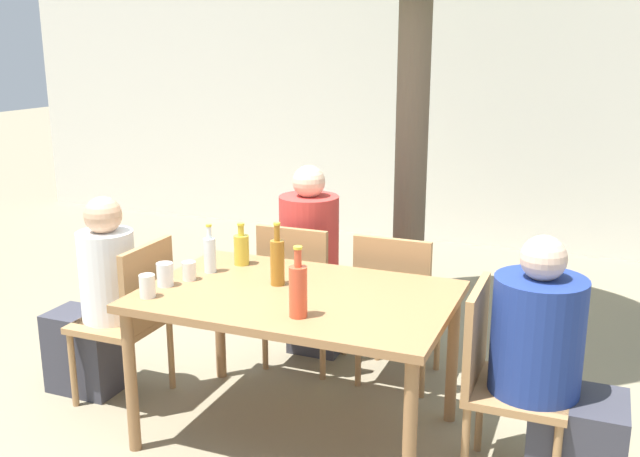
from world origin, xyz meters
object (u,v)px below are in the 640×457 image
patio_chair_2 (300,287)px  drinking_glass_1 (189,271)px  patio_chair_3 (396,300)px  soda_bottle_2 (298,290)px  drinking_glass_0 (165,274)px  dining_table_front (297,308)px  patio_chair_0 (132,312)px  water_bottle_3 (210,254)px  amber_bottle_1 (277,261)px  person_seated_0 (96,309)px  drinking_glass_2 (147,286)px  person_seated_2 (314,270)px  person_seated_1 (554,380)px  patio_chair_1 (499,373)px  oil_cruet_0 (241,249)px

patio_chair_2 → drinking_glass_1: bearing=69.0°
patio_chair_3 → soda_bottle_2: 1.09m
drinking_glass_0 → dining_table_front: bearing=13.2°
patio_chair_0 → water_bottle_3: 0.57m
amber_bottle_1 → patio_chair_0: bearing=-175.2°
patio_chair_3 → amber_bottle_1: bearing=56.0°
person_seated_0 → drinking_glass_2: (0.59, -0.32, 0.32)m
person_seated_2 → drinking_glass_1: size_ratio=12.92×
person_seated_1 → patio_chair_2: bearing=64.6°
dining_table_front → drinking_glass_2: size_ratio=13.50×
amber_bottle_1 → soda_bottle_2: (0.27, -0.36, 0.00)m
person_seated_2 → water_bottle_3: person_seated_2 is taller
amber_bottle_1 → person_seated_1: bearing=-3.0°
drinking_glass_1 → drinking_glass_2: drinking_glass_2 is taller
amber_bottle_1 → drinking_glass_1: amber_bottle_1 is taller
patio_chair_2 → amber_bottle_1: 0.77m
patio_chair_2 → drinking_glass_0: bearing=68.1°
patio_chair_1 → drinking_glass_0: size_ratio=7.75×
amber_bottle_1 → soda_bottle_2: bearing=-53.0°
oil_cruet_0 → person_seated_0: bearing=-158.3°
patio_chair_1 → soda_bottle_2: size_ratio=2.82×
patio_chair_0 → patio_chair_3: 1.48m
patio_chair_1 → oil_cruet_0: 1.52m
patio_chair_0 → patio_chair_1: (1.97, 0.00, 0.00)m
patio_chair_0 → soda_bottle_2: bearing=75.7°
dining_table_front → drinking_glass_0: 0.69m
person_seated_2 → soda_bottle_2: person_seated_2 is taller
patio_chair_0 → patio_chair_3: same height
amber_bottle_1 → oil_cruet_0: bearing=144.6°
person_seated_0 → drinking_glass_1: size_ratio=12.05×
patio_chair_2 → drinking_glass_0: 0.99m
patio_chair_3 → person_seated_0: size_ratio=0.79×
dining_table_front → person_seated_2: bearing=107.5°
patio_chair_1 → amber_bottle_1: 1.19m
soda_bottle_2 → water_bottle_3: size_ratio=1.24×
dining_table_front → water_bottle_3: size_ratio=5.76×
patio_chair_2 → drinking_glass_1: size_ratio=9.54×
patio_chair_1 → patio_chair_3: 0.99m
patio_chair_0 → drinking_glass_1: bearing=85.7°
person_seated_1 → drinking_glass_0: (-1.87, -0.15, 0.30)m
drinking_glass_0 → water_bottle_3: bearing=70.6°
patio_chair_1 → drinking_glass_1: bearing=91.1°
dining_table_front → amber_bottle_1: 0.26m
soda_bottle_2 → patio_chair_3: bearing=80.4°
patio_chair_3 → water_bottle_3: 1.10m
person_seated_1 → amber_bottle_1: (-1.36, 0.07, 0.36)m
patio_chair_0 → person_seated_0: size_ratio=0.79×
soda_bottle_2 → drinking_glass_2: size_ratio=2.91×
patio_chair_1 → amber_bottle_1: (-1.12, 0.07, 0.37)m
person_seated_0 → amber_bottle_1: (1.09, 0.07, 0.39)m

